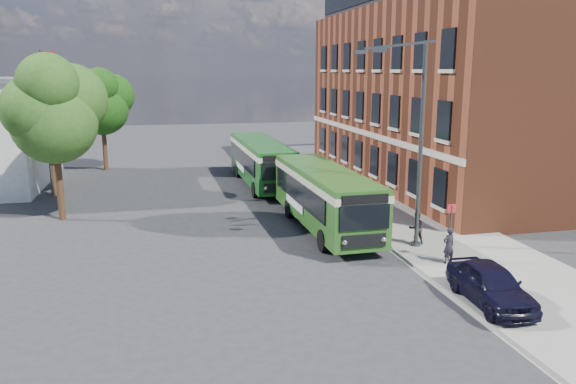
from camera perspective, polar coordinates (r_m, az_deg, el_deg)
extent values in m
plane|color=#2B2B2D|center=(25.93, 0.42, -5.23)|extent=(120.00, 120.00, 0.00)
cube|color=gray|center=(35.34, 8.52, -0.49)|extent=(6.00, 48.00, 0.15)
cube|color=beige|center=(34.38, 3.77, -0.86)|extent=(0.12, 48.00, 0.01)
cube|color=brown|center=(41.13, 15.98, 9.30)|extent=(12.00, 26.00, 12.00)
cube|color=beige|center=(38.79, 7.87, 5.94)|extent=(0.12, 26.00, 0.35)
cylinder|color=#393C3E|center=(37.84, -23.32, 6.28)|extent=(0.10, 0.10, 9.00)
cube|color=#A8131F|center=(37.62, -23.17, 12.53)|extent=(0.90, 0.02, 0.60)
cylinder|color=#393C3E|center=(25.77, 12.84, -5.31)|extent=(0.44, 0.44, 0.30)
cylinder|color=#393C3E|center=(24.83, 13.32, 4.31)|extent=(0.18, 0.18, 9.00)
cube|color=#393C3E|center=(23.56, 11.72, 14.46)|extent=(2.58, 0.46, 0.37)
cube|color=#393C3E|center=(24.66, 10.53, 14.40)|extent=(2.58, 0.46, 0.37)
cube|color=#393C3E|center=(22.63, 9.27, 14.02)|extent=(0.55, 0.22, 0.16)
cube|color=#393C3E|center=(24.64, 7.34, 13.92)|extent=(0.55, 0.22, 0.16)
cylinder|color=#393C3E|center=(23.77, 16.12, -4.22)|extent=(0.08, 0.08, 2.50)
cube|color=red|center=(23.49, 16.28, -1.64)|extent=(0.35, 0.04, 0.35)
cube|color=#2A5D1D|center=(27.92, 3.73, -0.21)|extent=(2.74, 10.67, 2.45)
cube|color=#2A5D1D|center=(28.22, 3.70, -2.74)|extent=(2.78, 10.71, 0.14)
cube|color=black|center=(27.82, 1.03, 0.03)|extent=(0.28, 8.81, 1.10)
cube|color=black|center=(28.58, 5.99, 0.29)|extent=(0.28, 8.81, 1.10)
cube|color=beige|center=(27.75, 3.75, 1.45)|extent=(2.80, 10.73, 0.32)
cube|color=#2A5D1D|center=(27.69, 3.76, 2.18)|extent=(2.64, 10.56, 0.12)
cube|color=black|center=(23.00, 7.80, -2.57)|extent=(2.15, 0.13, 1.05)
cube|color=black|center=(22.81, 7.86, -0.76)|extent=(2.00, 0.12, 0.38)
cube|color=black|center=(23.27, 7.74, -4.96)|extent=(1.90, 0.12, 0.55)
sphere|color=silver|center=(22.99, 5.74, -5.12)|extent=(0.26, 0.26, 0.26)
sphere|color=silver|center=(23.61, 9.64, -4.77)|extent=(0.26, 0.26, 0.26)
cube|color=black|center=(32.90, 0.90, 2.12)|extent=(2.00, 0.12, 0.90)
cube|color=white|center=(28.64, 0.64, -1.15)|extent=(0.11, 3.20, 0.45)
cylinder|color=black|center=(24.67, 3.59, -4.96)|extent=(0.30, 1.01, 1.00)
cylinder|color=black|center=(25.45, 8.63, -4.53)|extent=(0.30, 1.01, 1.00)
cylinder|color=black|center=(30.24, 0.13, -1.69)|extent=(0.30, 1.01, 1.00)
cylinder|color=black|center=(30.88, 4.35, -1.43)|extent=(0.30, 1.01, 1.00)
cube|color=#17561A|center=(38.87, -2.77, 3.34)|extent=(2.66, 11.62, 2.45)
cube|color=#17561A|center=(39.09, -2.75, 1.50)|extent=(2.70, 11.66, 0.14)
cube|color=black|center=(38.93, -4.71, 3.52)|extent=(0.22, 9.78, 1.10)
cube|color=black|center=(39.40, -1.02, 3.66)|extent=(0.22, 9.78, 1.10)
cube|color=#F4E8C9|center=(38.75, -2.78, 4.55)|extent=(2.72, 11.68, 0.32)
cube|color=#17561A|center=(38.70, -2.79, 5.08)|extent=(2.56, 11.52, 0.12)
cube|color=black|center=(33.22, -0.87, 2.13)|extent=(2.15, 0.11, 1.05)
cube|color=black|center=(33.09, -0.87, 3.41)|extent=(2.00, 0.11, 0.38)
cube|color=black|center=(33.40, -0.86, 0.44)|extent=(1.90, 0.11, 0.55)
sphere|color=silver|center=(33.25, -2.29, 0.38)|extent=(0.26, 0.26, 0.26)
sphere|color=silver|center=(33.62, 0.55, 0.52)|extent=(0.26, 0.26, 0.26)
cube|color=black|center=(44.51, -4.20, 4.75)|extent=(2.00, 0.11, 0.90)
cube|color=white|center=(39.73, -4.86, 2.59)|extent=(0.09, 3.20, 0.45)
cylinder|color=black|center=(35.03, -3.39, 0.23)|extent=(0.29, 1.00, 1.00)
cylinder|color=black|center=(35.51, 0.33, 0.41)|extent=(0.29, 1.00, 1.00)
cylinder|color=black|center=(41.80, -5.11, 2.17)|extent=(0.29, 1.00, 1.00)
cylinder|color=black|center=(42.20, -1.96, 2.31)|extent=(0.29, 1.00, 1.00)
imported|color=black|center=(20.06, 19.89, -8.79)|extent=(1.86, 4.13, 1.38)
imported|color=black|center=(23.59, 16.01, -5.24)|extent=(0.61, 0.47, 1.49)
imported|color=black|center=(25.80, 12.89, -3.60)|extent=(0.73, 0.58, 1.46)
cylinder|color=#341E12|center=(31.90, -22.18, 0.61)|extent=(0.36, 0.36, 3.70)
sphere|color=#2B511A|center=(31.45, -22.67, 6.62)|extent=(4.38, 4.38, 4.38)
sphere|color=#2B511A|center=(31.91, -21.13, 8.79)|extent=(3.70, 3.70, 3.70)
sphere|color=#2B511A|center=(30.96, -24.34, 7.66)|extent=(3.37, 3.37, 3.37)
sphere|color=#2B511A|center=(30.52, -23.23, 10.09)|extent=(3.03, 3.03, 3.03)
cylinder|color=#341E12|center=(38.42, -22.81, 2.08)|extent=(0.36, 0.36, 3.28)
sphere|color=#2C4616|center=(38.06, -23.18, 6.51)|extent=(3.88, 3.88, 3.88)
sphere|color=#2C4616|center=(38.45, -22.04, 8.10)|extent=(3.28, 3.28, 3.28)
sphere|color=#2C4616|center=(37.63, -24.40, 7.26)|extent=(2.98, 2.98, 2.98)
sphere|color=#2C4616|center=(37.22, -23.60, 9.02)|extent=(2.68, 2.68, 2.68)
cylinder|color=#341E12|center=(46.91, -18.11, 4.21)|extent=(0.36, 0.36, 3.43)
sphere|color=#17410E|center=(46.61, -18.36, 8.00)|extent=(4.05, 4.05, 4.05)
sphere|color=#17410E|center=(47.11, -17.42, 9.34)|extent=(3.43, 3.43, 3.43)
sphere|color=#17410E|center=(46.10, -19.35, 8.67)|extent=(3.11, 3.11, 3.11)
sphere|color=#17410E|center=(45.76, -18.60, 10.17)|extent=(2.80, 2.80, 2.80)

